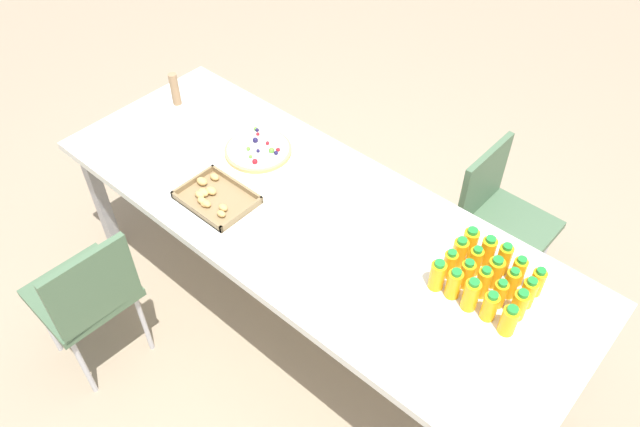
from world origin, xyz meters
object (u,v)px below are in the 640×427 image
at_px(juice_bottle_7, 495,272).
at_px(juice_bottle_8, 475,261).
at_px(juice_bottle_14, 450,264).
at_px(juice_bottle_16, 490,306).
at_px(cardboard_tube, 175,89).
at_px(juice_bottle_18, 454,284).
at_px(chair_near_left, 499,213).
at_px(juice_bottle_19, 437,275).
at_px(juice_bottle_6, 511,283).
at_px(juice_bottle_0, 537,282).
at_px(juice_bottle_10, 519,305).
at_px(napkin_stack, 222,111).
at_px(juice_bottle_17, 471,295).
at_px(snack_tray, 214,197).
at_px(juice_bottle_12, 483,282).
at_px(juice_bottle_5, 528,293).
at_px(chair_far_right, 87,294).
at_px(fruit_pizza, 258,150).
at_px(party_table, 311,223).
at_px(juice_bottle_11, 499,294).
at_px(juice_bottle_15, 509,320).
at_px(juice_bottle_4, 470,242).
at_px(juice_bottle_1, 518,271).
at_px(plate_stack, 330,194).
at_px(juice_bottle_9, 460,252).
at_px(juice_bottle_2, 504,259).
at_px(juice_bottle_13, 467,274).

bearing_deg(juice_bottle_7, juice_bottle_8, 0.50).
distance_m(juice_bottle_14, juice_bottle_16, 0.23).
bearing_deg(cardboard_tube, juice_bottle_18, 176.44).
relative_size(chair_near_left, juice_bottle_19, 5.88).
height_order(juice_bottle_6, juice_bottle_16, juice_bottle_6).
bearing_deg(juice_bottle_16, juice_bottle_0, -109.14).
height_order(juice_bottle_10, napkin_stack, juice_bottle_10).
height_order(juice_bottle_8, juice_bottle_16, juice_bottle_8).
bearing_deg(juice_bottle_17, juice_bottle_14, -29.54).
bearing_deg(juice_bottle_0, snack_tray, 19.69).
height_order(juice_bottle_12, juice_bottle_18, juice_bottle_12).
relative_size(juice_bottle_5, juice_bottle_10, 1.01).
bearing_deg(chair_far_right, napkin_stack, 16.65).
xyz_separation_m(juice_bottle_8, fruit_pizza, (1.16, 0.04, -0.05)).
bearing_deg(party_table, juice_bottle_17, -178.14).
xyz_separation_m(juice_bottle_5, snack_tray, (1.30, 0.39, -0.05)).
bearing_deg(juice_bottle_19, juice_bottle_18, -174.36).
xyz_separation_m(juice_bottle_11, cardboard_tube, (1.91, -0.03, 0.03)).
distance_m(chair_near_left, juice_bottle_12, 0.80).
relative_size(juice_bottle_12, napkin_stack, 0.98).
xyz_separation_m(chair_far_right, juice_bottle_11, (-1.41, -0.93, 0.31)).
height_order(chair_far_right, juice_bottle_0, juice_bottle_0).
distance_m(party_table, juice_bottle_19, 0.64).
xyz_separation_m(chair_far_right, juice_bottle_5, (-1.49, -1.00, 0.32)).
height_order(chair_near_left, juice_bottle_11, juice_bottle_11).
bearing_deg(juice_bottle_14, juice_bottle_11, -179.80).
bearing_deg(juice_bottle_5, juice_bottle_15, 92.71).
distance_m(juice_bottle_4, juice_bottle_15, 0.38).
relative_size(juice_bottle_7, juice_bottle_18, 1.01).
height_order(juice_bottle_1, juice_bottle_14, juice_bottle_1).
xyz_separation_m(chair_near_left, plate_stack, (0.53, 0.65, 0.26)).
relative_size(juice_bottle_10, juice_bottle_17, 0.94).
bearing_deg(snack_tray, plate_stack, -135.82).
distance_m(juice_bottle_6, juice_bottle_16, 0.14).
relative_size(juice_bottle_9, juice_bottle_19, 0.99).
distance_m(juice_bottle_10, cardboard_tube, 1.99).
bearing_deg(juice_bottle_14, snack_tray, 17.79).
height_order(juice_bottle_1, juice_bottle_4, juice_bottle_4).
relative_size(juice_bottle_18, cardboard_tube, 0.79).
relative_size(juice_bottle_0, juice_bottle_14, 0.99).
bearing_deg(chair_near_left, juice_bottle_19, 8.49).
xyz_separation_m(juice_bottle_9, juice_bottle_10, (-0.30, 0.07, 0.00)).
distance_m(juice_bottle_2, juice_bottle_6, 0.12).
bearing_deg(juice_bottle_0, juice_bottle_2, -3.91).
height_order(juice_bottle_4, juice_bottle_14, juice_bottle_4).
xyz_separation_m(juice_bottle_13, juice_bottle_14, (0.08, -0.00, -0.00)).
bearing_deg(juice_bottle_0, juice_bottle_10, 90.97).
distance_m(juice_bottle_6, juice_bottle_15, 0.17).
relative_size(chair_far_right, juice_bottle_6, 5.73).
distance_m(juice_bottle_7, juice_bottle_11, 0.10).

